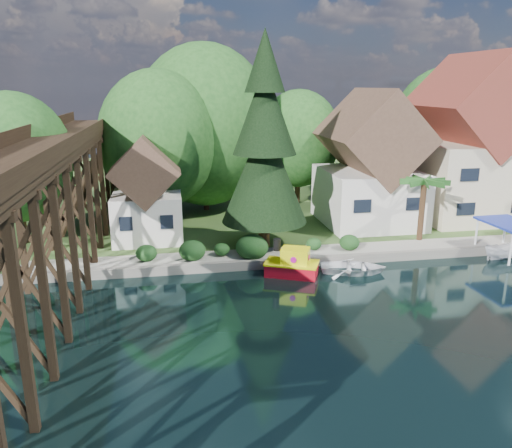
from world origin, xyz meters
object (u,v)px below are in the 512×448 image
(shed, at_px, (147,196))
(conifer, at_px, (265,146))
(boat_white_a, at_px, (353,266))
(boat_canopy, at_px, (507,243))
(house_left, at_px, (370,168))
(tugboat, at_px, (292,265))
(trestle_bridge, at_px, (44,208))
(house_center, at_px, (468,150))
(palm_tree, at_px, (424,183))

(shed, distance_m, conifer, 9.65)
(boat_white_a, xyz_separation_m, boat_canopy, (11.41, 0.66, 0.70))
(boat_white_a, bearing_deg, house_left, -12.16)
(tugboat, height_order, boat_canopy, boat_canopy)
(trestle_bridge, distance_m, boat_white_a, 18.89)
(house_center, bearing_deg, house_left, -176.82)
(conifer, relative_size, boat_canopy, 3.52)
(house_center, bearing_deg, boat_white_a, -143.54)
(conifer, distance_m, boat_canopy, 18.12)
(house_center, relative_size, tugboat, 3.67)
(tugboat, bearing_deg, palm_tree, 20.73)
(house_center, relative_size, boat_canopy, 3.28)
(house_center, bearing_deg, shed, -175.76)
(house_center, distance_m, boat_white_a, 18.16)
(trestle_bridge, height_order, house_left, house_left)
(shed, height_order, boat_canopy, shed)
(conifer, height_order, tugboat, conifer)
(house_left, distance_m, palm_tree, 5.78)
(trestle_bridge, distance_m, house_left, 25.42)
(house_left, xyz_separation_m, boat_canopy, (6.61, -9.03, -4.00))
(house_center, height_order, conifer, conifer)
(trestle_bridge, height_order, house_center, house_center)
(palm_tree, distance_m, boat_white_a, 9.14)
(house_left, height_order, tugboat, house_left)
(palm_tree, bearing_deg, boat_white_a, -147.76)
(shed, bearing_deg, house_left, 4.77)
(trestle_bridge, relative_size, house_center, 3.18)
(shed, xyz_separation_m, conifer, (8.29, -3.13, 3.83))
(conifer, relative_size, tugboat, 3.93)
(house_center, bearing_deg, boat_canopy, -104.05)
(palm_tree, bearing_deg, house_center, 40.13)
(shed, height_order, boat_white_a, shed)
(palm_tree, height_order, boat_canopy, palm_tree)
(trestle_bridge, xyz_separation_m, conifer, (13.29, 6.20, 2.31))
(conifer, bearing_deg, boat_white_a, -45.81)
(trestle_bridge, distance_m, boat_canopy, 29.97)
(tugboat, distance_m, boat_white_a, 4.03)
(boat_white_a, height_order, boat_canopy, boat_canopy)
(trestle_bridge, height_order, boat_canopy, trestle_bridge)
(trestle_bridge, bearing_deg, boat_canopy, 3.48)
(trestle_bridge, xyz_separation_m, house_left, (23.00, 10.83, -0.21))
(shed, height_order, palm_tree, shed)
(trestle_bridge, distance_m, palm_tree, 25.57)
(house_center, height_order, boat_white_a, house_center)
(house_left, distance_m, boat_canopy, 11.89)
(house_left, xyz_separation_m, house_center, (9.00, 0.50, 1.28))
(conifer, distance_m, boat_white_a, 10.10)
(boat_canopy, bearing_deg, conifer, 164.93)
(house_center, distance_m, tugboat, 21.20)
(tugboat, bearing_deg, house_center, 29.32)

